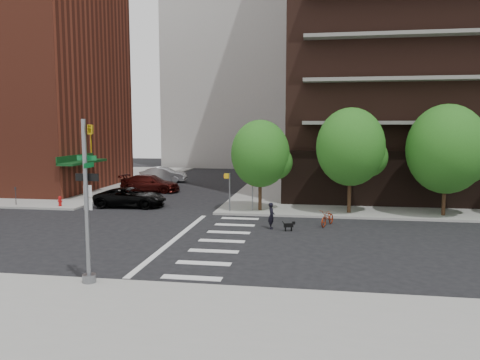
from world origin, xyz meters
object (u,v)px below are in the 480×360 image
Objects in this scene: parked_car_maroon at (150,183)px; scooter at (328,218)px; traffic_signal at (88,214)px; dog_walker at (271,216)px; fire_hydrant at (60,201)px; parked_car_silver at (163,174)px; parked_car_black at (131,197)px.

scooter is at bearing -125.84° from parked_car_maroon.
traffic_signal is at bearing -104.48° from scooter.
fire_hydrant is at bearing 69.98° from dog_walker.
parked_car_silver is 3.19× the size of dog_walker.
traffic_signal is at bearing 147.90° from dog_walker.
fire_hydrant is 16.79m from parked_car_silver.
traffic_signal is 17.47m from parked_car_black.
dog_walker is at bearing -135.42° from scooter.
parked_car_black is at bearing 58.03° from dog_walker.
parked_car_maroon is (3.55, 9.11, 0.23)m from fire_hydrant.
parked_car_silver is 2.65× the size of scooter.
traffic_signal reaches higher than dog_walker.
fire_hydrant is 0.14× the size of parked_car_maroon.
fire_hydrant is at bearing -167.42° from scooter.
scooter is at bearing -71.50° from dog_walker.
traffic_signal is at bearing -169.98° from parked_car_silver.
fire_hydrant is at bearing 168.53° from parked_car_silver.
dog_walker reaches higher than scooter.
parked_car_maroon is 19.70m from scooter.
dog_walker is (5.73, 10.83, -1.93)m from traffic_signal.
parked_car_silver is (-1.25, 7.52, 0.02)m from parked_car_maroon.
parked_car_black is (4.87, 1.27, 0.16)m from fire_hydrant.
parked_car_black is 0.96× the size of parked_car_maroon.
parked_car_black is 7.94m from parked_car_maroon.
traffic_signal is at bearing -162.63° from parked_car_maroon.
parked_car_maroon is at bearing -174.16° from parked_car_silver.
parked_car_black reaches higher than scooter.
parked_car_silver reaches higher than parked_car_black.
fire_hydrant is at bearing 101.89° from parked_car_black.
parked_car_silver reaches higher than scooter.
dog_walker is (-3.23, -1.35, 0.28)m from scooter.
dog_walker is (13.46, -21.09, -0.04)m from parked_car_silver.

